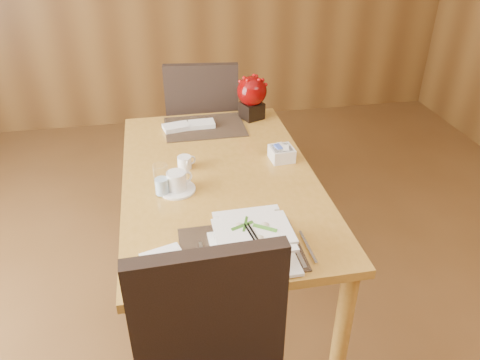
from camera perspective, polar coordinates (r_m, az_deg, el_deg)
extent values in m
cube|color=#B88533|center=(2.22, -2.54, 0.09)|extent=(0.90, 1.50, 0.04)
cylinder|color=#B88533|center=(3.00, -11.75, -0.02)|extent=(0.07, 0.07, 0.71)
cylinder|color=#B88533|center=(2.04, 12.26, -18.01)|extent=(0.07, 0.07, 0.71)
cylinder|color=#B88533|center=(3.06, 2.93, 1.39)|extent=(0.07, 0.07, 0.71)
cube|color=black|center=(1.77, 0.11, -8.41)|extent=(0.45, 0.33, 0.01)
cube|color=black|center=(2.70, -4.30, 6.49)|extent=(0.45, 0.33, 0.01)
cube|color=white|center=(1.74, 1.58, -9.05)|extent=(0.30, 0.30, 0.01)
cube|color=white|center=(1.70, 1.61, -7.59)|extent=(0.22, 0.22, 0.10)
cylinder|color=#C9C36C|center=(1.70, 1.61, -7.53)|extent=(0.20, 0.20, 0.08)
cylinder|color=white|center=(2.12, -7.65, -1.15)|extent=(0.16, 0.16, 0.01)
cylinder|color=white|center=(2.09, -7.74, -0.08)|extent=(0.11, 0.11, 0.08)
cylinder|color=black|center=(2.07, -7.81, 0.76)|extent=(0.08, 0.08, 0.01)
cylinder|color=white|center=(2.06, -9.57, 0.00)|extent=(0.08, 0.08, 0.15)
cube|color=white|center=(2.34, 5.09, 3.22)|extent=(0.12, 0.12, 0.07)
cube|color=black|center=(2.79, 1.43, 8.48)|extent=(0.15, 0.15, 0.10)
sphere|color=#720404|center=(2.75, 1.46, 10.80)|extent=(0.17, 0.17, 0.17)
cube|color=white|center=(1.74, -9.15, -9.68)|extent=(0.19, 0.19, 0.01)
cube|color=black|center=(1.47, -3.74, -16.80)|extent=(0.47, 0.07, 0.53)
cube|color=black|center=(3.29, -4.42, 5.93)|extent=(0.53, 0.53, 0.06)
cube|color=black|center=(2.98, -4.65, 9.16)|extent=(0.46, 0.11, 0.51)
cylinder|color=black|center=(3.58, -1.12, 3.73)|extent=(0.04, 0.04, 0.44)
cylinder|color=black|center=(3.24, -0.78, 0.53)|extent=(0.04, 0.04, 0.44)
cylinder|color=black|center=(3.59, -7.38, 3.51)|extent=(0.04, 0.04, 0.44)
cylinder|color=black|center=(3.25, -7.69, 0.29)|extent=(0.04, 0.04, 0.44)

